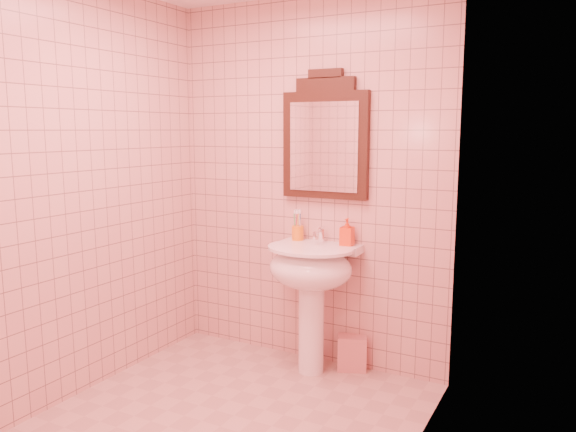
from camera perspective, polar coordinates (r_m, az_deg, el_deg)
The scene contains 8 objects.
floor at distance 3.32m, azimuth -6.91°, elevation -20.46°, with size 2.20×2.20×0.00m, color tan.
back_wall at distance 3.87m, azimuth 2.13°, elevation 3.29°, with size 2.00×0.02×2.50m, color #D29F92.
pedestal_sink at distance 3.71m, azimuth 2.35°, elevation -6.18°, with size 0.58×0.58×0.86m.
faucet at distance 3.78m, azimuth 3.28°, elevation -1.91°, with size 0.04×0.16×0.11m.
mirror at distance 3.77m, azimuth 3.78°, elevation 7.76°, with size 0.61×0.06×0.85m.
toothbrush_cup at distance 3.87m, azimuth 1.00°, elevation -1.70°, with size 0.08×0.08×0.19m.
soap_dispenser at distance 3.71m, azimuth 6.02°, elevation -1.62°, with size 0.08×0.08×0.18m, color red.
towel at distance 3.95m, azimuth 6.52°, elevation -13.64°, with size 0.19×0.13×0.24m, color tan.
Camera 1 is at (1.69, -2.36, 1.62)m, focal length 35.00 mm.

